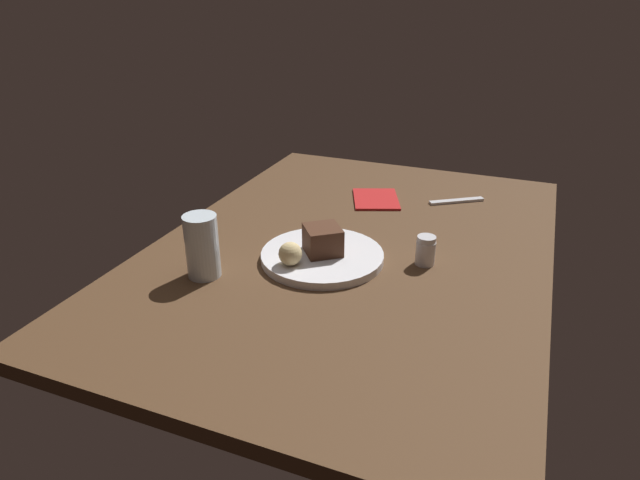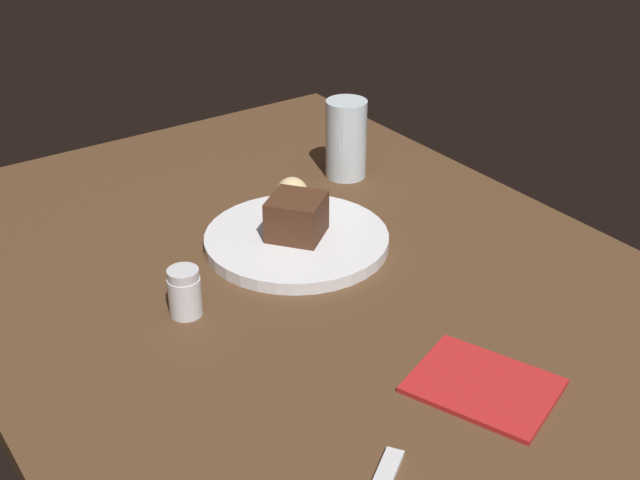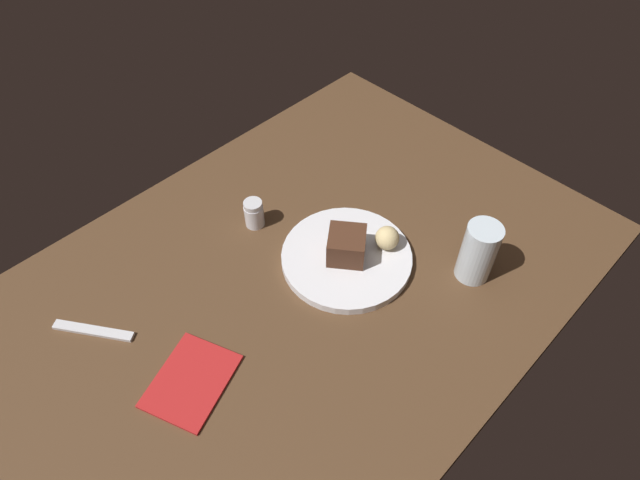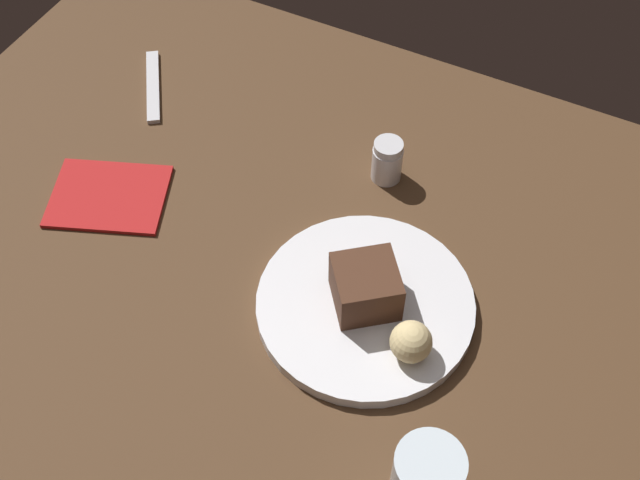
{
  "view_description": "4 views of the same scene",
  "coord_description": "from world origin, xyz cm",
  "px_view_note": "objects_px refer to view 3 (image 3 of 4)",
  "views": [
    {
      "loc": [
        105.75,
        34.56,
        57.32
      ],
      "look_at": [
        7.13,
        -4.95,
        6.49
      ],
      "focal_mm": 31.03,
      "sensor_mm": 36.0,
      "label": 1
    },
    {
      "loc": [
        -75.99,
        51.9,
        61.2
      ],
      "look_at": [
        4.46,
        -4.23,
        5.87
      ],
      "focal_mm": 46.7,
      "sensor_mm": 36.0,
      "label": 2
    },
    {
      "loc": [
        -42.04,
        -47.19,
        86.89
      ],
      "look_at": [
        5.68,
        0.28,
        8.96
      ],
      "focal_mm": 30.2,
      "sensor_mm": 36.0,
      "label": 3
    },
    {
      "loc": [
        27.75,
        -52.39,
        85.59
      ],
      "look_at": [
        1.66,
        -0.37,
        8.38
      ],
      "focal_mm": 45.77,
      "sensor_mm": 36.0,
      "label": 4
    }
  ],
  "objects_px": {
    "salt_shaker": "(254,213)",
    "dessert_spoon": "(93,331)",
    "folded_napkin": "(191,381)",
    "water_glass": "(478,252)",
    "bread_roll": "(387,238)",
    "chocolate_cake_slice": "(347,245)",
    "dessert_plate": "(346,257)"
  },
  "relations": [
    {
      "from": "water_glass",
      "to": "bread_roll",
      "type": "bearing_deg",
      "value": 116.16
    },
    {
      "from": "bread_roll",
      "to": "dessert_spoon",
      "type": "bearing_deg",
      "value": 154.05
    },
    {
      "from": "chocolate_cake_slice",
      "to": "dessert_plate",
      "type": "bearing_deg",
      "value": -14.26
    },
    {
      "from": "bread_roll",
      "to": "water_glass",
      "type": "relative_size",
      "value": 0.37
    },
    {
      "from": "dessert_spoon",
      "to": "folded_napkin",
      "type": "height_order",
      "value": "dessert_spoon"
    },
    {
      "from": "bread_roll",
      "to": "folded_napkin",
      "type": "height_order",
      "value": "bread_roll"
    },
    {
      "from": "dessert_plate",
      "to": "salt_shaker",
      "type": "distance_m",
      "value": 0.22
    },
    {
      "from": "dessert_spoon",
      "to": "chocolate_cake_slice",
      "type": "bearing_deg",
      "value": -149.82
    },
    {
      "from": "dessert_plate",
      "to": "salt_shaker",
      "type": "xyz_separation_m",
      "value": [
        -0.06,
        0.2,
        0.02
      ]
    },
    {
      "from": "chocolate_cake_slice",
      "to": "folded_napkin",
      "type": "bearing_deg",
      "value": 179.13
    },
    {
      "from": "bread_roll",
      "to": "dessert_spoon",
      "type": "height_order",
      "value": "bread_roll"
    },
    {
      "from": "salt_shaker",
      "to": "water_glass",
      "type": "bearing_deg",
      "value": -62.07
    },
    {
      "from": "dessert_spoon",
      "to": "folded_napkin",
      "type": "xyz_separation_m",
      "value": [
        0.07,
        -0.2,
        -0.0
      ]
    },
    {
      "from": "chocolate_cake_slice",
      "to": "dessert_spoon",
      "type": "xyz_separation_m",
      "value": [
        -0.44,
        0.21,
        -0.04
      ]
    },
    {
      "from": "salt_shaker",
      "to": "dessert_spoon",
      "type": "height_order",
      "value": "salt_shaker"
    },
    {
      "from": "dessert_plate",
      "to": "dessert_spoon",
      "type": "bearing_deg",
      "value": 154.57
    },
    {
      "from": "chocolate_cake_slice",
      "to": "folded_napkin",
      "type": "distance_m",
      "value": 0.38
    },
    {
      "from": "chocolate_cake_slice",
      "to": "dessert_spoon",
      "type": "height_order",
      "value": "chocolate_cake_slice"
    },
    {
      "from": "water_glass",
      "to": "dessert_spoon",
      "type": "xyz_separation_m",
      "value": [
        -0.59,
        0.4,
        -0.06
      ]
    },
    {
      "from": "dessert_plate",
      "to": "salt_shaker",
      "type": "bearing_deg",
      "value": 107.2
    },
    {
      "from": "bread_roll",
      "to": "water_glass",
      "type": "height_order",
      "value": "water_glass"
    },
    {
      "from": "salt_shaker",
      "to": "water_glass",
      "type": "distance_m",
      "value": 0.45
    },
    {
      "from": "dessert_plate",
      "to": "bread_roll",
      "type": "xyz_separation_m",
      "value": [
        0.07,
        -0.04,
        0.03
      ]
    },
    {
      "from": "bread_roll",
      "to": "salt_shaker",
      "type": "xyz_separation_m",
      "value": [
        -0.14,
        0.24,
        -0.01
      ]
    },
    {
      "from": "bread_roll",
      "to": "water_glass",
      "type": "bearing_deg",
      "value": -63.84
    },
    {
      "from": "dessert_plate",
      "to": "folded_napkin",
      "type": "distance_m",
      "value": 0.38
    },
    {
      "from": "chocolate_cake_slice",
      "to": "dessert_spoon",
      "type": "bearing_deg",
      "value": 154.54
    },
    {
      "from": "dessert_plate",
      "to": "dessert_spoon",
      "type": "height_order",
      "value": "dessert_plate"
    },
    {
      "from": "bread_roll",
      "to": "dessert_spoon",
      "type": "relative_size",
      "value": 0.32
    },
    {
      "from": "dessert_plate",
      "to": "water_glass",
      "type": "distance_m",
      "value": 0.25
    },
    {
      "from": "bread_roll",
      "to": "folded_napkin",
      "type": "bearing_deg",
      "value": 174.09
    },
    {
      "from": "folded_napkin",
      "to": "water_glass",
      "type": "bearing_deg",
      "value": -21.02
    }
  ]
}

